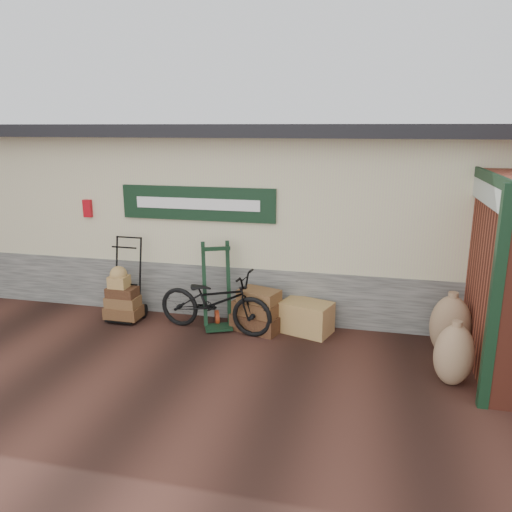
{
  "coord_description": "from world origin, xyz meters",
  "views": [
    {
      "loc": [
        2.47,
        -6.65,
        3.17
      ],
      "look_at": [
        0.69,
        0.9,
        1.15
      ],
      "focal_mm": 35.0,
      "sensor_mm": 36.0,
      "label": 1
    }
  ],
  "objects_px": {
    "suitcase_stack": "(257,309)",
    "wicker_hamper": "(307,317)",
    "porter_trolley": "(126,278)",
    "green_barrow": "(217,286)",
    "bicycle": "(215,298)"
  },
  "relations": [
    {
      "from": "bicycle",
      "to": "suitcase_stack",
      "type": "bearing_deg",
      "value": -66.68
    },
    {
      "from": "porter_trolley",
      "to": "wicker_hamper",
      "type": "bearing_deg",
      "value": 2.55
    },
    {
      "from": "suitcase_stack",
      "to": "porter_trolley",
      "type": "bearing_deg",
      "value": 179.92
    },
    {
      "from": "green_barrow",
      "to": "suitcase_stack",
      "type": "distance_m",
      "value": 0.75
    },
    {
      "from": "porter_trolley",
      "to": "bicycle",
      "type": "height_order",
      "value": "porter_trolley"
    },
    {
      "from": "green_barrow",
      "to": "wicker_hamper",
      "type": "distance_m",
      "value": 1.51
    },
    {
      "from": "porter_trolley",
      "to": "green_barrow",
      "type": "distance_m",
      "value": 1.6
    },
    {
      "from": "porter_trolley",
      "to": "suitcase_stack",
      "type": "xyz_separation_m",
      "value": [
        2.26,
        -0.0,
        -0.36
      ]
    },
    {
      "from": "bicycle",
      "to": "porter_trolley",
      "type": "bearing_deg",
      "value": 90.11
    },
    {
      "from": "suitcase_stack",
      "to": "bicycle",
      "type": "relative_size",
      "value": 0.4
    },
    {
      "from": "green_barrow",
      "to": "suitcase_stack",
      "type": "xyz_separation_m",
      "value": [
        0.66,
        0.04,
        -0.36
      ]
    },
    {
      "from": "suitcase_stack",
      "to": "wicker_hamper",
      "type": "xyz_separation_m",
      "value": [
        0.78,
        0.08,
        -0.09
      ]
    },
    {
      "from": "wicker_hamper",
      "to": "green_barrow",
      "type": "bearing_deg",
      "value": -175.4
    },
    {
      "from": "suitcase_stack",
      "to": "wicker_hamper",
      "type": "bearing_deg",
      "value": 5.86
    },
    {
      "from": "wicker_hamper",
      "to": "suitcase_stack",
      "type": "bearing_deg",
      "value": -174.14
    }
  ]
}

